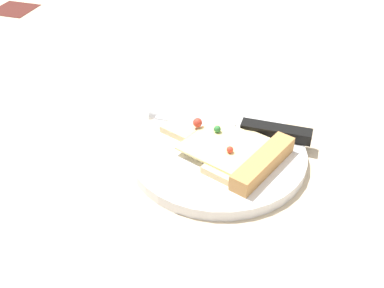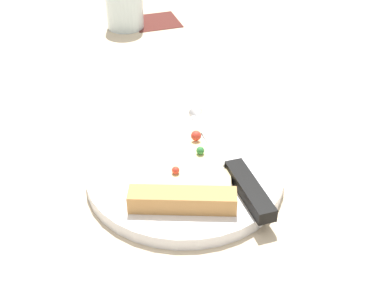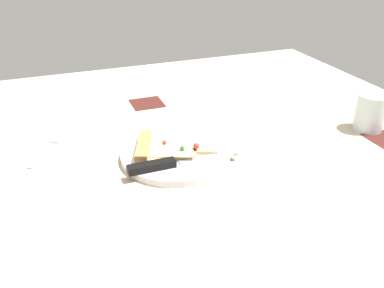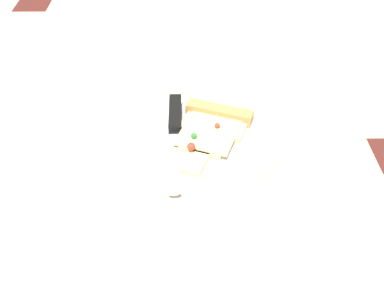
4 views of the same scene
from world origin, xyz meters
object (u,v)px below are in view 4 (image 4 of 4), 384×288
object	(u,v)px
knife	(175,130)
fork	(266,67)
plate	(207,145)
pizza_slice	(212,129)

from	to	relation	value
knife	fork	world-z (taller)	knife
plate	fork	world-z (taller)	plate
knife	pizza_slice	bearing A→B (deg)	179.88
plate	knife	size ratio (longest dim) A/B	1.01
pizza_slice	plate	bearing A→B (deg)	90.37
plate	fork	bearing A→B (deg)	152.50
pizza_slice	fork	bearing A→B (deg)	-97.94
knife	fork	bearing A→B (deg)	-129.01
pizza_slice	knife	distance (cm)	6.33
plate	fork	xyz separation A→B (cm)	(-26.29, 13.68, -0.38)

